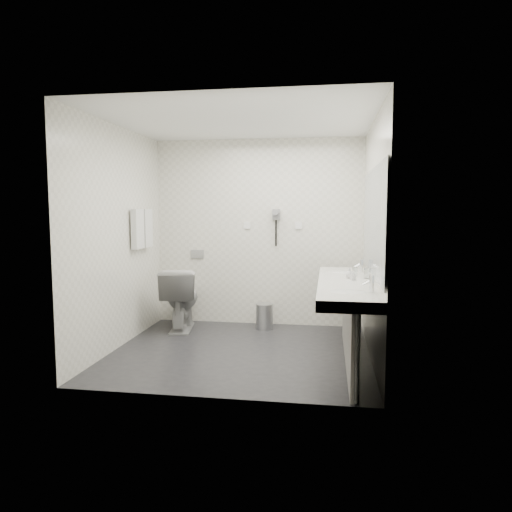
# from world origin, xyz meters

# --- Properties ---
(floor) EXTENTS (2.80, 2.80, 0.00)m
(floor) POSITION_xyz_m (0.00, 0.00, 0.00)
(floor) COLOR #252428
(floor) RESTS_ON ground
(ceiling) EXTENTS (2.80, 2.80, 0.00)m
(ceiling) POSITION_xyz_m (0.00, 0.00, 2.50)
(ceiling) COLOR white
(ceiling) RESTS_ON wall_back
(wall_back) EXTENTS (2.80, 0.00, 2.80)m
(wall_back) POSITION_xyz_m (0.00, 1.30, 1.25)
(wall_back) COLOR white
(wall_back) RESTS_ON floor
(wall_front) EXTENTS (2.80, 0.00, 2.80)m
(wall_front) POSITION_xyz_m (0.00, -1.30, 1.25)
(wall_front) COLOR white
(wall_front) RESTS_ON floor
(wall_left) EXTENTS (0.00, 2.60, 2.60)m
(wall_left) POSITION_xyz_m (-1.40, 0.00, 1.25)
(wall_left) COLOR white
(wall_left) RESTS_ON floor
(wall_right) EXTENTS (0.00, 2.60, 2.60)m
(wall_right) POSITION_xyz_m (1.40, 0.00, 1.25)
(wall_right) COLOR white
(wall_right) RESTS_ON floor
(vanity_counter) EXTENTS (0.55, 2.20, 0.10)m
(vanity_counter) POSITION_xyz_m (1.12, -0.20, 0.80)
(vanity_counter) COLOR white
(vanity_counter) RESTS_ON floor
(vanity_panel) EXTENTS (0.03, 2.15, 0.75)m
(vanity_panel) POSITION_xyz_m (1.15, -0.20, 0.38)
(vanity_panel) COLOR gray
(vanity_panel) RESTS_ON floor
(vanity_post_near) EXTENTS (0.06, 0.06, 0.75)m
(vanity_post_near) POSITION_xyz_m (1.18, -1.24, 0.38)
(vanity_post_near) COLOR silver
(vanity_post_near) RESTS_ON floor
(vanity_post_far) EXTENTS (0.06, 0.06, 0.75)m
(vanity_post_far) POSITION_xyz_m (1.18, 0.84, 0.38)
(vanity_post_far) COLOR silver
(vanity_post_far) RESTS_ON floor
(mirror) EXTENTS (0.02, 2.20, 1.05)m
(mirror) POSITION_xyz_m (1.39, -0.20, 1.45)
(mirror) COLOR #B2BCC6
(mirror) RESTS_ON wall_right
(basin_near) EXTENTS (0.40, 0.31, 0.05)m
(basin_near) POSITION_xyz_m (1.12, -0.85, 0.83)
(basin_near) COLOR white
(basin_near) RESTS_ON vanity_counter
(basin_far) EXTENTS (0.40, 0.31, 0.05)m
(basin_far) POSITION_xyz_m (1.12, 0.45, 0.83)
(basin_far) COLOR white
(basin_far) RESTS_ON vanity_counter
(faucet_near) EXTENTS (0.04, 0.04, 0.15)m
(faucet_near) POSITION_xyz_m (1.32, -0.85, 0.92)
(faucet_near) COLOR silver
(faucet_near) RESTS_ON vanity_counter
(faucet_far) EXTENTS (0.04, 0.04, 0.15)m
(faucet_far) POSITION_xyz_m (1.32, 0.45, 0.92)
(faucet_far) COLOR silver
(faucet_far) RESTS_ON vanity_counter
(soap_bottle_a) EXTENTS (0.06, 0.06, 0.09)m
(soap_bottle_a) POSITION_xyz_m (1.19, -0.17, 0.90)
(soap_bottle_a) COLOR beige
(soap_bottle_a) RESTS_ON vanity_counter
(soap_bottle_b) EXTENTS (0.12, 0.12, 0.10)m
(soap_bottle_b) POSITION_xyz_m (1.17, -0.03, 0.90)
(soap_bottle_b) COLOR beige
(soap_bottle_b) RESTS_ON vanity_counter
(glass_left) EXTENTS (0.08, 0.08, 0.11)m
(glass_left) POSITION_xyz_m (1.35, -0.01, 0.90)
(glass_left) COLOR silver
(glass_left) RESTS_ON vanity_counter
(glass_right) EXTENTS (0.07, 0.07, 0.10)m
(glass_right) POSITION_xyz_m (1.23, 0.14, 0.90)
(glass_right) COLOR silver
(glass_right) RESTS_ON vanity_counter
(toilet) EXTENTS (0.58, 0.86, 0.81)m
(toilet) POSITION_xyz_m (-0.96, 0.84, 0.41)
(toilet) COLOR white
(toilet) RESTS_ON floor
(flush_plate) EXTENTS (0.18, 0.02, 0.12)m
(flush_plate) POSITION_xyz_m (-0.85, 1.29, 0.95)
(flush_plate) COLOR #B2B5BA
(flush_plate) RESTS_ON wall_back
(pedal_bin) EXTENTS (0.23, 0.23, 0.32)m
(pedal_bin) POSITION_xyz_m (0.13, 1.02, 0.16)
(pedal_bin) COLOR #B2B5BA
(pedal_bin) RESTS_ON floor
(bin_lid) EXTENTS (0.23, 0.23, 0.02)m
(bin_lid) POSITION_xyz_m (0.13, 1.02, 0.33)
(bin_lid) COLOR #B2B5BA
(bin_lid) RESTS_ON pedal_bin
(towel_rail) EXTENTS (0.02, 0.62, 0.02)m
(towel_rail) POSITION_xyz_m (-1.35, 0.55, 1.55)
(towel_rail) COLOR silver
(towel_rail) RESTS_ON wall_left
(towel_near) EXTENTS (0.07, 0.24, 0.48)m
(towel_near) POSITION_xyz_m (-1.34, 0.41, 1.33)
(towel_near) COLOR white
(towel_near) RESTS_ON towel_rail
(towel_far) EXTENTS (0.07, 0.24, 0.48)m
(towel_far) POSITION_xyz_m (-1.34, 0.69, 1.33)
(towel_far) COLOR white
(towel_far) RESTS_ON towel_rail
(dryer_cradle) EXTENTS (0.10, 0.04, 0.14)m
(dryer_cradle) POSITION_xyz_m (0.25, 1.27, 1.50)
(dryer_cradle) COLOR gray
(dryer_cradle) RESTS_ON wall_back
(dryer_barrel) EXTENTS (0.08, 0.14, 0.08)m
(dryer_barrel) POSITION_xyz_m (0.25, 1.20, 1.53)
(dryer_barrel) COLOR gray
(dryer_barrel) RESTS_ON dryer_cradle
(dryer_cord) EXTENTS (0.02, 0.02, 0.35)m
(dryer_cord) POSITION_xyz_m (0.25, 1.26, 1.25)
(dryer_cord) COLOR black
(dryer_cord) RESTS_ON dryer_cradle
(switch_plate_a) EXTENTS (0.09, 0.02, 0.09)m
(switch_plate_a) POSITION_xyz_m (-0.15, 1.29, 1.35)
(switch_plate_a) COLOR white
(switch_plate_a) RESTS_ON wall_back
(switch_plate_b) EXTENTS (0.09, 0.02, 0.09)m
(switch_plate_b) POSITION_xyz_m (0.55, 1.29, 1.35)
(switch_plate_b) COLOR white
(switch_plate_b) RESTS_ON wall_back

